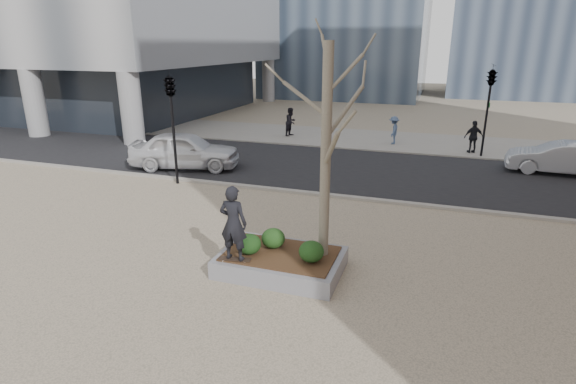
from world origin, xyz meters
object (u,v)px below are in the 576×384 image
(planter, at_px, (281,262))
(skateboarder, at_px, (233,223))
(skateboard, at_px, (235,260))
(police_car, at_px, (185,150))

(planter, xyz_separation_m, skateboarder, (-0.92, -0.72, 1.22))
(planter, bearing_deg, skateboard, -141.87)
(skateboard, distance_m, skateboarder, 0.95)
(planter, distance_m, skateboard, 1.19)
(skateboard, bearing_deg, planter, 28.31)
(skateboard, height_order, skateboarder, skateboarder)
(skateboarder, relative_size, police_car, 0.38)
(skateboard, distance_m, police_car, 10.69)
(skateboarder, distance_m, police_car, 10.70)
(planter, bearing_deg, police_car, 133.68)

